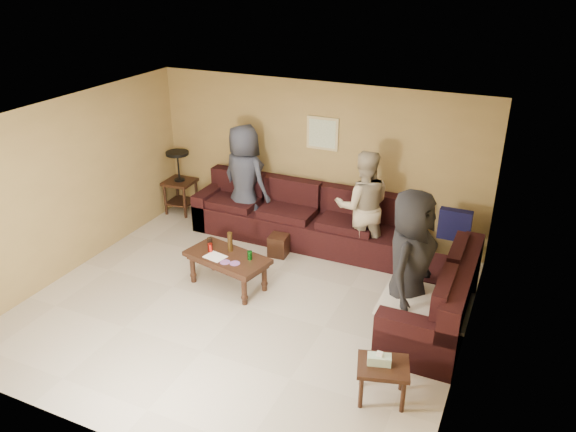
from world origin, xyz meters
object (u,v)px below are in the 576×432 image
object	(u,v)px
side_table_right	(382,369)
coffee_table	(227,260)
person_middle	(363,206)
end_table_left	(180,181)
person_right	(409,265)
person_left	(245,179)
sectional_sofa	(342,247)
waste_bin	(279,245)

from	to	relation	value
side_table_right	coffee_table	bearing A→B (deg)	153.68
side_table_right	person_middle	distance (m)	3.05
end_table_left	side_table_right	world-z (taller)	end_table_left
person_middle	person_right	bearing A→B (deg)	100.81
person_left	person_middle	size ratio (longest dim) A/B	1.06
end_table_left	side_table_right	size ratio (longest dim) A/B	1.82
side_table_right	person_left	distance (m)	4.35
coffee_table	person_left	size ratio (longest dim) A/B	0.69
side_table_right	person_middle	xyz separation A→B (m)	(-1.12, 2.80, 0.48)
side_table_right	person_left	xyz separation A→B (m)	(-3.17, 2.93, 0.53)
sectional_sofa	coffee_table	world-z (taller)	sectional_sofa
sectional_sofa	person_left	xyz separation A→B (m)	(-1.87, 0.51, 0.58)
side_table_right	person_right	xyz separation A→B (m)	(-0.07, 1.24, 0.56)
coffee_table	side_table_right	distance (m)	2.84
person_middle	person_right	xyz separation A→B (m)	(1.05, -1.56, 0.08)
end_table_left	sectional_sofa	bearing A→B (deg)	-11.63
sectional_sofa	side_table_right	bearing A→B (deg)	-61.95
end_table_left	person_left	world-z (taller)	person_left
end_table_left	person_right	bearing A→B (deg)	-22.47
person_right	person_middle	bearing A→B (deg)	39.20
person_left	person_middle	world-z (taller)	person_left
sectional_sofa	end_table_left	xyz separation A→B (m)	(-3.28, 0.67, 0.27)
sectional_sofa	waste_bin	xyz separation A→B (m)	(-1.00, -0.07, -0.16)
waste_bin	person_middle	bearing A→B (deg)	20.43
waste_bin	person_left	bearing A→B (deg)	146.77
waste_bin	coffee_table	bearing A→B (deg)	-103.15
end_table_left	person_middle	distance (m)	3.48
person_right	coffee_table	bearing A→B (deg)	94.66
end_table_left	person_middle	bearing A→B (deg)	-5.04
end_table_left	waste_bin	size ratio (longest dim) A/B	3.43
waste_bin	person_middle	world-z (taller)	person_middle
end_table_left	waste_bin	world-z (taller)	end_table_left
sectional_sofa	waste_bin	bearing A→B (deg)	-176.19
side_table_right	person_right	world-z (taller)	person_right
coffee_table	end_table_left	world-z (taller)	end_table_left
end_table_left	person_right	world-z (taller)	person_right
side_table_right	person_right	bearing A→B (deg)	93.03
side_table_right	end_table_left	bearing A→B (deg)	145.85
coffee_table	person_middle	bearing A→B (deg)	47.10
sectional_sofa	coffee_table	size ratio (longest dim) A/B	3.70
person_left	side_table_right	bearing A→B (deg)	152.63
person_left	person_right	xyz separation A→B (m)	(3.10, -1.70, 0.03)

